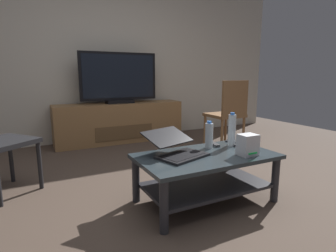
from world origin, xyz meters
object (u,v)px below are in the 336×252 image
coffee_table (206,169)px  media_cabinet (120,122)px  soundbar_remote (244,146)px  dining_chair (229,111)px  water_bottle_far (232,130)px  cell_phone (233,141)px  router_box (248,145)px  television (119,79)px  water_bottle_near (209,135)px  tv_remote (214,144)px  laptop (176,148)px

coffee_table → media_cabinet: (0.01, 2.27, 0.02)m
coffee_table → media_cabinet: bearing=89.7°
soundbar_remote → media_cabinet: bearing=61.9°
coffee_table → dining_chair: dining_chair is taller
media_cabinet → dining_chair: dining_chair is taller
water_bottle_far → cell_phone: water_bottle_far is taller
coffee_table → router_box: bearing=-30.1°
media_cabinet → television: size_ratio=1.66×
coffee_table → router_box: router_box is taller
coffee_table → dining_chair: size_ratio=1.16×
dining_chair → cell_phone: bearing=-127.3°
coffee_table → water_bottle_far: water_bottle_far is taller
water_bottle_near → tv_remote: 0.15m
water_bottle_near → cell_phone: water_bottle_near is taller
router_box → water_bottle_far: water_bottle_far is taller
television → cell_phone: bearing=-77.5°
water_bottle_far → tv_remote: bearing=146.5°
media_cabinet → cell_phone: media_cabinet is taller
television → router_box: size_ratio=7.01×
dining_chair → router_box: 1.68m
television → cell_phone: 2.15m
water_bottle_near → cell_phone: bearing=12.3°
dining_chair → water_bottle_near: size_ratio=4.01×
coffee_table → water_bottle_near: bearing=49.1°
dining_chair → router_box: bearing=-124.6°
television → water_bottle_far: bearing=-80.9°
router_box → water_bottle_far: 0.30m
media_cabinet → router_box: 2.45m
tv_remote → laptop: bearing=-152.3°
television → dining_chair: 1.65m
coffee_table → laptop: laptop is taller
laptop → router_box: laptop is taller
media_cabinet → laptop: size_ratio=3.84×
router_box → water_bottle_near: (-0.14, 0.31, 0.03)m
media_cabinet → tv_remote: size_ratio=11.91×
water_bottle_near → soundbar_remote: 0.32m
router_box → tv_remote: (-0.04, 0.37, -0.07)m
water_bottle_near → cell_phone: size_ratio=1.66×
soundbar_remote → water_bottle_near: bearing=118.9°
television → water_bottle_near: size_ratio=4.93×
dining_chair → tv_remote: dining_chair is taller
media_cabinet → router_box: (0.26, -2.43, 0.18)m
water_bottle_near → water_bottle_far: 0.23m
cell_phone → soundbar_remote: bearing=-143.0°
coffee_table → dining_chair: 1.75m
coffee_table → cell_phone: bearing=25.7°
soundbar_remote → television: bearing=62.0°
dining_chair → water_bottle_far: bearing=-128.5°
soundbar_remote → coffee_table: bearing=146.1°
laptop → water_bottle_near: (0.35, 0.06, 0.05)m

